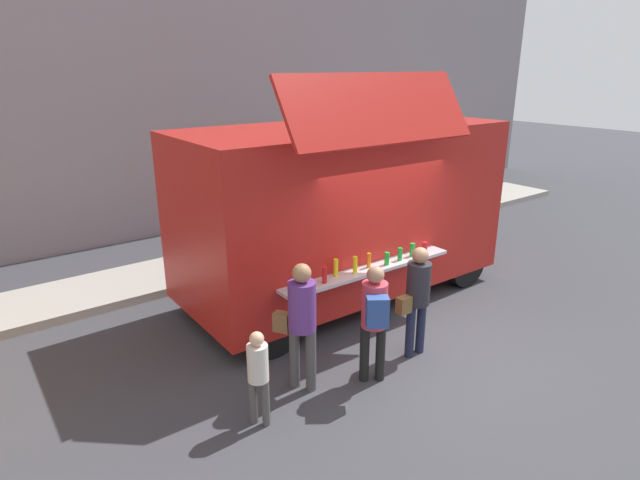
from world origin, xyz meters
The scene contains 9 objects.
ground_plane centered at (0.00, 0.00, 0.00)m, with size 60.00×60.00×0.00m, color #38383D.
curb_strip centered at (-3.83, 4.99, 0.07)m, with size 28.00×1.60×0.15m, color #9E998E.
building_behind centered at (-2.83, 8.89, 4.00)m, with size 32.00×2.40×8.01m, color gray.
food_truck_main centered at (0.18, 2.37, 1.63)m, with size 5.62×3.01×3.85m.
trash_bin centered at (4.35, 4.69, 0.46)m, with size 0.60×0.60×0.91m, color #2D5B38.
customer_front_ordering centered at (-0.33, 0.16, 0.96)m, with size 0.53×0.33×1.62m.
customer_mid_with_backpack centered at (-1.26, 0.02, 0.98)m, with size 0.47×0.52×1.60m.
customer_rear_waiting centered at (-2.07, 0.47, 1.01)m, with size 0.43×0.53×1.70m.
child_near_queue centered at (-2.87, 0.18, 0.71)m, with size 0.24×0.24×1.18m.
Camera 1 is at (-5.37, -4.25, 3.94)m, focal length 29.24 mm.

